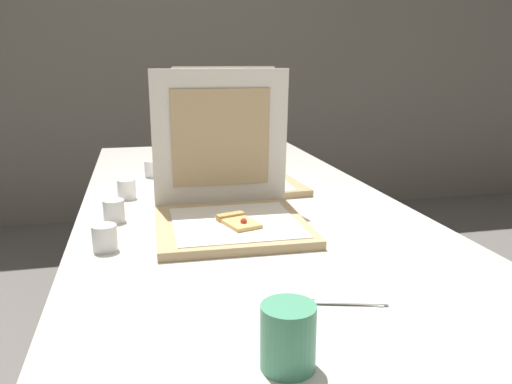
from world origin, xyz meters
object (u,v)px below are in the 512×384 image
(cup_white_near_center, at_px, (114,211))
(cup_white_far, at_px, (152,169))
(pizza_box_back, at_px, (227,147))
(napkin_pile, at_px, (349,288))
(cup_white_mid, at_px, (127,189))
(cup_printed_front, at_px, (288,337))
(table, at_px, (238,212))
(pizza_box_front, at_px, (229,204))
(pizza_box_middle, at_px, (237,169))
(cup_white_near_left, at_px, (105,238))

(cup_white_near_center, distance_m, cup_white_far, 0.55)
(pizza_box_back, xyz_separation_m, napkin_pile, (-0.00, -1.34, -0.05))
(cup_white_mid, xyz_separation_m, cup_printed_front, (0.23, -0.99, 0.02))
(table, distance_m, cup_printed_front, 0.92)
(pizza_box_back, bearing_deg, cup_white_mid, -122.87)
(pizza_box_front, height_order, cup_white_near_center, pizza_box_front)
(cup_white_far, bearing_deg, pizza_box_back, 39.45)
(pizza_box_middle, xyz_separation_m, cup_white_far, (-0.28, 0.19, -0.03))
(cup_white_mid, bearing_deg, cup_white_near_center, -97.20)
(table, relative_size, pizza_box_front, 5.41)
(table, xyz_separation_m, cup_white_mid, (-0.34, 0.08, 0.07))
(table, relative_size, napkin_pile, 12.59)
(table, height_order, cup_printed_front, cup_printed_front)
(cup_printed_front, bearing_deg, pizza_box_front, 87.06)
(table, xyz_separation_m, cup_white_near_center, (-0.37, -0.16, 0.07))
(cup_white_near_center, bearing_deg, table, 23.33)
(pizza_box_front, xyz_separation_m, pizza_box_back, (0.15, 0.91, -0.00))
(cup_white_near_center, relative_size, cup_white_far, 1.00)
(cup_white_near_center, xyz_separation_m, cup_white_mid, (0.03, 0.24, 0.00))
(pizza_box_middle, distance_m, cup_white_mid, 0.39)
(pizza_box_front, xyz_separation_m, cup_white_near_center, (-0.29, 0.10, -0.03))
(cup_white_near_left, distance_m, napkin_pile, 0.56)
(pizza_box_middle, height_order, cup_white_near_left, pizza_box_middle)
(cup_white_far, height_order, cup_white_mid, same)
(cup_white_far, bearing_deg, pizza_box_middle, -34.34)
(pizza_box_back, relative_size, cup_white_near_left, 8.52)
(cup_white_near_center, bearing_deg, cup_printed_front, -70.81)
(cup_white_near_center, height_order, cup_white_near_left, same)
(pizza_box_middle, xyz_separation_m, cup_white_near_center, (-0.40, -0.34, -0.03))
(pizza_box_middle, distance_m, napkin_pile, 0.88)
(cup_printed_front, height_order, napkin_pile, cup_printed_front)
(pizza_box_middle, distance_m, cup_white_far, 0.34)
(pizza_box_front, xyz_separation_m, cup_printed_front, (-0.03, -0.65, -0.01))
(cup_white_far, distance_m, napkin_pile, 1.12)
(cup_white_mid, bearing_deg, cup_white_near_left, -95.34)
(cup_white_near_left, xyz_separation_m, cup_white_mid, (0.04, 0.45, 0.00))
(cup_printed_front, bearing_deg, cup_white_near_center, 109.19)
(pizza_box_front, bearing_deg, cup_white_mid, 129.52)
(cup_white_far, xyz_separation_m, cup_white_mid, (-0.09, -0.30, 0.00))
(cup_white_near_left, bearing_deg, pizza_box_back, 65.73)
(table, bearing_deg, pizza_box_middle, 80.07)
(cup_white_far, bearing_deg, cup_white_near_center, -102.52)
(pizza_box_front, bearing_deg, pizza_box_middle, 77.97)
(cup_white_near_left, bearing_deg, napkin_pile, -34.78)
(pizza_box_front, relative_size, cup_printed_front, 4.20)
(pizza_box_back, relative_size, cup_white_near_center, 8.52)
(pizza_box_back, height_order, cup_white_mid, pizza_box_back)
(cup_white_mid, height_order, cup_printed_front, cup_printed_front)
(pizza_box_front, relative_size, cup_white_near_left, 6.65)
(pizza_box_back, distance_m, napkin_pile, 1.34)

